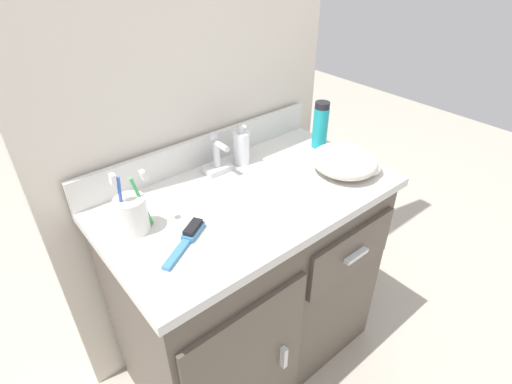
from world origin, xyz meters
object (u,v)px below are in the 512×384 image
shaving_cream_can (320,125)px  soap_dispenser (241,147)px  toothbrush_cup (132,214)px  hand_towel (348,161)px  hairbrush (189,237)px

shaving_cream_can → soap_dispenser: bearing=163.5°
toothbrush_cup → shaving_cream_can: bearing=1.4°
shaving_cream_can → hand_towel: shaving_cream_can is taller
toothbrush_cup → hairbrush: bearing=-54.8°
toothbrush_cup → soap_dispenser: size_ratio=1.27×
shaving_cream_can → hand_towel: bearing=-108.6°
hairbrush → hand_towel: bearing=-34.7°
soap_dispenser → hand_towel: size_ratio=0.66×
shaving_cream_can → toothbrush_cup: bearing=-178.6°
soap_dispenser → hand_towel: soap_dispenser is taller
hairbrush → shaving_cream_can: bearing=-18.4°
soap_dispenser → hairbrush: (-0.35, -0.23, -0.05)m
toothbrush_cup → hand_towel: 0.69m
shaving_cream_can → hand_towel: 0.20m
toothbrush_cup → hairbrush: toothbrush_cup is taller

